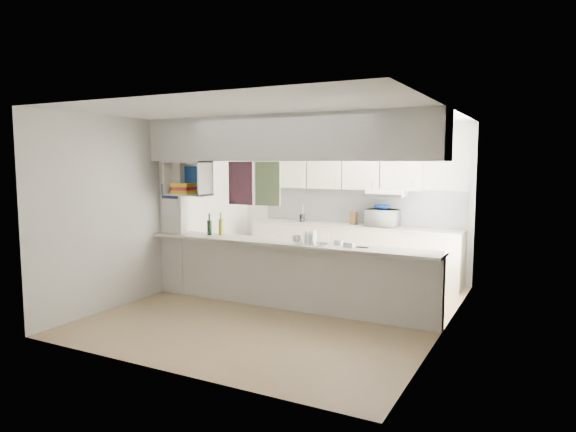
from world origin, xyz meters
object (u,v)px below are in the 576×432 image
Objects in this scene: microwave at (383,218)px; dish_rack at (313,239)px; bowl at (383,207)px; wine_bottles at (215,227)px.

dish_rack is at bearing 84.89° from microwave.
bowl is 0.69× the size of dish_rack.
dish_rack is 1.18× the size of wine_bottles.
wine_bottles is at bearing 169.25° from dish_rack.
microwave reaches higher than dish_rack.
bowl is 2.24m from dish_rack.
microwave is 2.21m from dish_rack.
microwave is at bearing 47.93° from wine_bottles.
bowl is at bearing 48.46° from wine_bottles.
wine_bottles is (-1.62, 0.11, 0.04)m from dish_rack.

